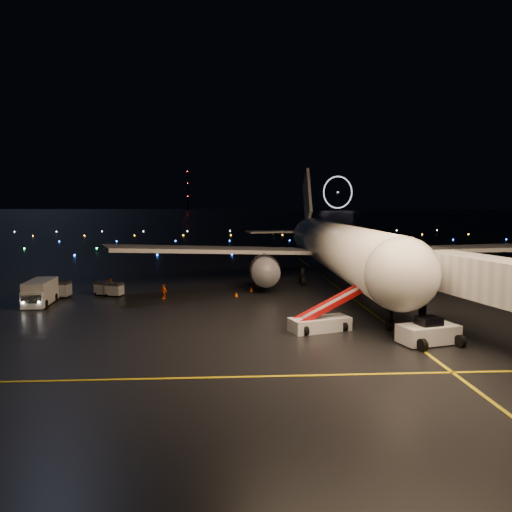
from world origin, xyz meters
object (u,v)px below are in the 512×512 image
Objects in this scene: baggage_cart_0 at (104,288)px; baggage_cart_4 at (60,289)px; pushback_tug at (428,330)px; service_truck at (40,292)px; baggage_cart_2 at (50,289)px; belt_loader at (320,310)px; baggage_cart_3 at (36,296)px; airliner at (332,220)px; baggage_cart_1 at (114,290)px; crew_c at (164,292)px.

baggage_cart_4 reaches higher than baggage_cart_0.
pushback_tug is 38.01m from service_truck.
pushback_tug is at bearing -31.65° from baggage_cart_2.
belt_loader is 30.43m from baggage_cart_3.
airliner is 8.35× the size of service_truck.
belt_loader reaches higher than service_truck.
baggage_cart_2 is at bearing 129.94° from belt_loader.
airliner is 31.14× the size of baggage_cart_3.
pushback_tug is at bearing -28.61° from baggage_cart_3.
baggage_cart_0 is 1.04× the size of baggage_cart_1.
airliner is at bearing 13.10° from baggage_cart_2.
baggage_cart_1 is 0.90× the size of baggage_cart_2.
baggage_cart_2 is 3.78m from baggage_cart_3.
belt_loader is 3.90× the size of baggage_cart_3.
service_truck is (-33.09, -12.38, -6.96)m from airliner.
baggage_cart_2 is 1.06× the size of baggage_cart_3.
baggage_cart_0 is (-21.50, 17.29, -0.98)m from belt_loader.
belt_loader is 4.10× the size of baggage_cart_1.
service_truck is (-26.80, 12.51, -0.49)m from belt_loader.
service_truck reaches higher than baggage_cart_0.
baggage_cart_2 is at bearing 133.79° from pushback_tug.
baggage_cart_4 is (1.37, 3.10, 0.13)m from baggage_cart_3.
airliner is 29.76m from baggage_cart_0.
belt_loader is at bearing -28.84° from service_truck.
baggage_cart_2 is (-12.89, 2.04, 0.05)m from crew_c.
baggage_cart_1 is at bearing 127.93° from pushback_tug.
baggage_cart_4 is (-4.58, -1.09, 0.14)m from baggage_cart_0.
airliner is 26.83× the size of baggage_cart_4.
baggage_cart_2 reaches higher than baggage_cart_3.
baggage_cart_4 is at bearing -27.97° from baggage_cart_2.
crew_c is (-20.77, -10.05, -7.46)m from airliner.
baggage_cart_3 is at bearing -130.50° from crew_c.
baggage_cart_0 is 0.99× the size of baggage_cart_3.
baggage_cart_4 reaches higher than baggage_cart_3.
baggage_cart_4 is (-5.90, -0.43, 0.17)m from baggage_cart_1.
baggage_cart_0 is 4.71m from baggage_cart_4.
belt_loader is (-7.32, 4.26, 0.75)m from pushback_tug.
airliner reaches higher than pushback_tug.
crew_c is at bearing 0.92° from baggage_cart_4.
baggage_cart_2 is (-33.66, -8.01, -7.40)m from airliner.
service_truck is at bearing -158.26° from airliner.
crew_c is 0.89× the size of baggage_cart_1.
baggage_cart_1 is at bearing 122.11° from belt_loader.
airliner is 30.05m from pushback_tug.
airliner is 34.30m from baggage_cart_4.
airliner reaches higher than crew_c.
baggage_cart_4 reaches higher than crew_c.
airliner is 24.25m from crew_c.
baggage_cart_3 is at bearing -159.52° from airliner.
service_truck is (-34.11, 16.77, 0.26)m from pushback_tug.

